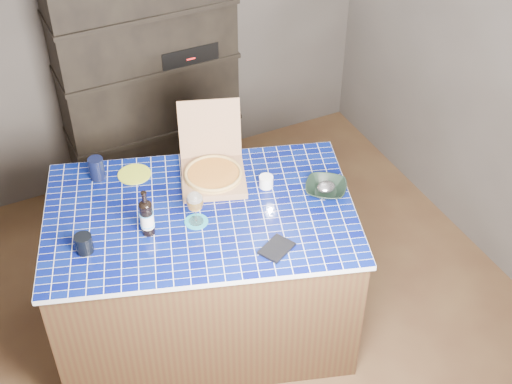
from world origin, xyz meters
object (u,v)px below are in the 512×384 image
kitchen_island (204,270)px  wine_glass (195,202)px  mead_bottle (147,217)px  pizza_box (213,171)px  dvd_case (277,248)px  bowl (326,189)px

kitchen_island → wine_glass: bearing=-107.3°
mead_bottle → pizza_box: bearing=29.0°
wine_glass → pizza_box: bearing=52.9°
mead_bottle → dvd_case: mead_bottle is taller
kitchen_island → mead_bottle: mead_bottle is taller
mead_bottle → wine_glass: size_ratio=1.39×
wine_glass → kitchen_island: bearing=54.9°
wine_glass → bowl: (0.74, -0.09, -0.11)m
mead_bottle → wine_glass: bearing=-7.4°
kitchen_island → pizza_box: (0.18, 0.23, 0.51)m
kitchen_island → mead_bottle: 0.65m
mead_bottle → dvd_case: bearing=-36.4°
kitchen_island → wine_glass: wine_glass is taller
pizza_box → mead_bottle: 0.55m
pizza_box → dvd_case: bearing=-65.3°
pizza_box → bowl: 0.65m
pizza_box → bowl: bearing=-17.6°
dvd_case → bowl: bearing=94.6°
bowl → wine_glass: bearing=173.4°
wine_glass → dvd_case: bearing=-51.8°
kitchen_island → pizza_box: pizza_box is taller
dvd_case → mead_bottle: bearing=-153.9°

